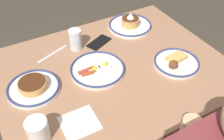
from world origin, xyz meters
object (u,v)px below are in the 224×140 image
at_px(plate_far_side, 33,87).
at_px(cell_phone, 99,42).
at_px(plate_far_companion, 130,24).
at_px(coffee_mug, 37,130).
at_px(plate_near_main, 98,69).
at_px(fork_near, 53,54).
at_px(paper_napkin, 79,123).
at_px(plate_center_pancakes, 176,63).
at_px(drinking_glass, 76,40).

xyz_separation_m(plate_far_side, cell_phone, (-0.43, -0.19, -0.01)).
bearing_deg(plate_far_companion, plate_far_side, 19.62).
height_order(coffee_mug, cell_phone, coffee_mug).
xyz_separation_m(plate_near_main, fork_near, (0.15, -0.24, -0.01)).
bearing_deg(fork_near, paper_napkin, 83.42).
relative_size(plate_far_side, cell_phone, 1.70).
height_order(plate_near_main, coffee_mug, coffee_mug).
distance_m(plate_center_pancakes, drinking_glass, 0.55).
bearing_deg(plate_near_main, plate_far_companion, -143.31).
relative_size(drinking_glass, paper_napkin, 0.77).
xyz_separation_m(plate_near_main, drinking_glass, (0.02, -0.23, 0.04)).
height_order(plate_far_companion, plate_far_side, plate_far_companion).
height_order(plate_near_main, fork_near, plate_near_main).
bearing_deg(cell_phone, coffee_mug, 18.42).
bearing_deg(drinking_glass, plate_near_main, 94.31).
distance_m(plate_far_companion, plate_far_side, 0.72).
height_order(plate_far_companion, fork_near, plate_far_companion).
distance_m(drinking_glass, cell_phone, 0.14).
bearing_deg(cell_phone, paper_napkin, 30.53).
height_order(paper_napkin, fork_near, fork_near).
xyz_separation_m(drinking_glass, cell_phone, (-0.13, 0.02, -0.05)).
xyz_separation_m(coffee_mug, paper_napkin, (-0.16, 0.01, -0.05)).
height_order(plate_far_side, paper_napkin, plate_far_side).
distance_m(plate_far_side, paper_napkin, 0.30).
relative_size(plate_center_pancakes, cell_phone, 1.64).
xyz_separation_m(plate_center_pancakes, plate_far_companion, (0.02, -0.42, 0.01)).
bearing_deg(paper_napkin, plate_near_main, -129.81).
bearing_deg(paper_napkin, drinking_glass, -111.77).
distance_m(paper_napkin, fork_near, 0.49).
bearing_deg(paper_napkin, plate_center_pancakes, -170.49).
distance_m(plate_center_pancakes, plate_far_side, 0.72).
relative_size(plate_far_companion, cell_phone, 1.84).
height_order(drinking_glass, cell_phone, drinking_glass).
bearing_deg(plate_far_companion, coffee_mug, 34.80).
relative_size(cell_phone, paper_napkin, 0.96).
height_order(plate_center_pancakes, paper_napkin, plate_center_pancakes).
height_order(plate_center_pancakes, drinking_glass, drinking_glass).
relative_size(plate_far_companion, paper_napkin, 1.77).
relative_size(plate_near_main, plate_far_side, 1.13).
distance_m(plate_far_side, fork_near, 0.27).
bearing_deg(plate_far_side, paper_napkin, 111.27).
distance_m(plate_far_companion, cell_phone, 0.25).
bearing_deg(plate_far_companion, fork_near, 3.34).
height_order(plate_near_main, plate_far_side, plate_far_side).
bearing_deg(plate_near_main, plate_center_pancakes, 157.58).
bearing_deg(plate_far_side, drinking_glass, -145.80).
distance_m(plate_near_main, paper_napkin, 0.33).
height_order(cell_phone, paper_napkin, cell_phone).
bearing_deg(plate_near_main, fork_near, -57.10).
bearing_deg(coffee_mug, fork_near, -114.67).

